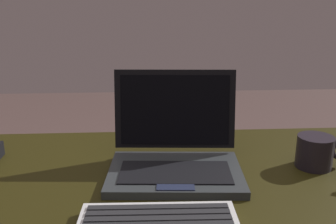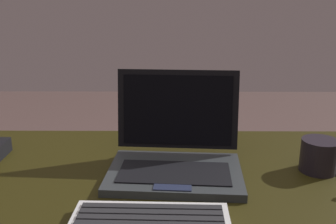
{
  "view_description": "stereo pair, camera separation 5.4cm",
  "coord_description": "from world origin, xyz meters",
  "views": [
    {
      "loc": [
        0.02,
        -0.75,
        1.17
      ],
      "look_at": [
        0.07,
        0.08,
        0.92
      ],
      "focal_mm": 40.9,
      "sensor_mm": 36.0,
      "label": 1
    },
    {
      "loc": [
        0.08,
        -0.75,
        1.17
      ],
      "look_at": [
        0.07,
        0.08,
        0.92
      ],
      "focal_mm": 40.9,
      "sensor_mm": 36.0,
      "label": 2
    }
  ],
  "objects": [
    {
      "name": "external_keyboard",
      "position": [
        0.04,
        -0.14,
        0.77
      ],
      "size": [
        0.29,
        0.13,
        0.03
      ],
      "color": "#B7B6B6",
      "rests_on": "desk"
    },
    {
      "name": "coffee_mug",
      "position": [
        0.44,
        0.11,
        0.8
      ],
      "size": [
        0.14,
        0.09,
        0.08
      ],
      "color": "black",
      "rests_on": "desk"
    },
    {
      "name": "laptop_front",
      "position": [
        0.09,
        0.1,
        0.81
      ],
      "size": [
        0.33,
        0.27,
        0.23
      ],
      "color": "#262A2C",
      "rests_on": "desk"
    }
  ]
}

